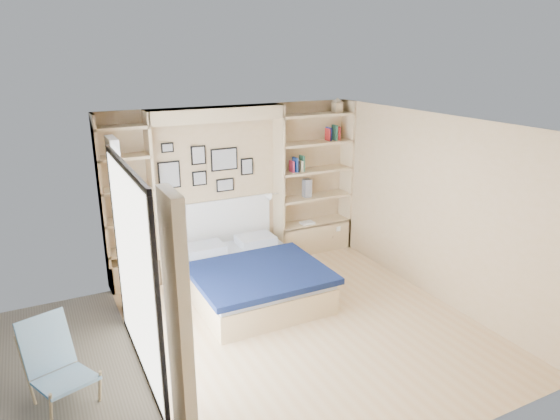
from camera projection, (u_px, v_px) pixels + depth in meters
name	position (u px, v px, depth m)	size (l,w,h in m)	color
ground	(303.00, 325.00, 6.22)	(4.50, 4.50, 0.00)	tan
room_shell	(228.00, 214.00, 7.02)	(4.50, 4.50, 4.50)	tan
bed	(250.00, 277.00, 6.92)	(1.71, 2.25, 1.07)	#CEB785
photo_gallery	(205.00, 168.00, 7.42)	(1.48, 0.02, 0.82)	black
reading_lamps	(221.00, 202.00, 7.45)	(1.92, 0.12, 0.15)	silver
shelf_decor	(299.00, 156.00, 7.91)	(3.55, 0.23, 2.03)	#9E2747
deck_chair	(56.00, 363.00, 4.81)	(0.72, 0.93, 0.82)	tan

